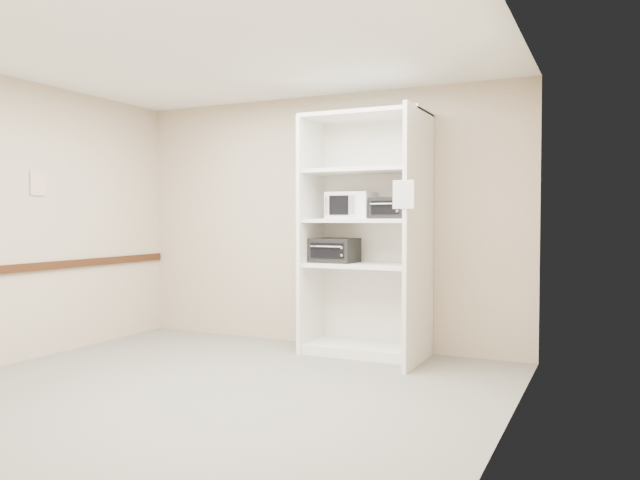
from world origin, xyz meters
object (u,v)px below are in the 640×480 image
at_px(toaster_oven_upper, 391,208).
at_px(toaster_oven_lower, 335,250).
at_px(shelving_unit, 370,243).
at_px(microwave, 351,205).

bearing_deg(toaster_oven_upper, toaster_oven_lower, -170.35).
xyz_separation_m(shelving_unit, toaster_oven_lower, (-0.38, -0.00, -0.09)).
distance_m(shelving_unit, toaster_oven_lower, 0.39).
height_order(shelving_unit, toaster_oven_lower, shelving_unit).
height_order(microwave, toaster_oven_upper, microwave).
relative_size(shelving_unit, toaster_oven_upper, 6.64).
xyz_separation_m(microwave, toaster_oven_upper, (0.44, -0.04, -0.03)).
bearing_deg(shelving_unit, toaster_oven_lower, -179.28).
relative_size(shelving_unit, microwave, 5.37).
relative_size(shelving_unit, toaster_oven_lower, 5.40).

